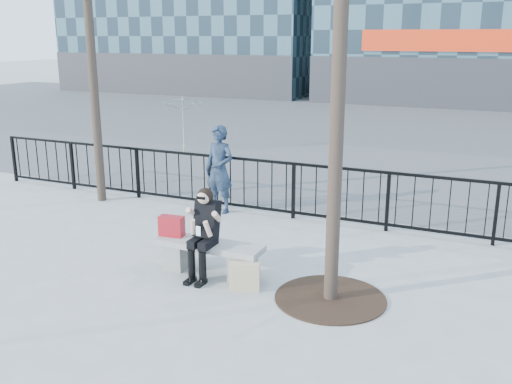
% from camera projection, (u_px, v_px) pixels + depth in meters
% --- Properties ---
extents(ground, '(120.00, 120.00, 0.00)m').
position_uv_depth(ground, '(210.00, 273.00, 8.49)').
color(ground, gray).
rests_on(ground, ground).
extents(street_surface, '(60.00, 23.00, 0.01)m').
position_uv_depth(street_surface, '(399.00, 129.00, 21.69)').
color(street_surface, '#474747').
rests_on(street_surface, ground).
extents(railing, '(14.00, 0.06, 1.10)m').
position_uv_depth(railing, '(284.00, 190.00, 10.99)').
color(railing, black).
rests_on(railing, ground).
extents(tree_grate, '(1.50, 1.50, 0.02)m').
position_uv_depth(tree_grate, '(330.00, 298.00, 7.65)').
color(tree_grate, black).
rests_on(tree_grate, ground).
extents(bench_main, '(1.65, 0.46, 0.49)m').
position_uv_depth(bench_main, '(209.00, 254.00, 8.41)').
color(bench_main, slate).
rests_on(bench_main, ground).
extents(seated_woman, '(0.50, 0.64, 1.34)m').
position_uv_depth(seated_woman, '(203.00, 234.00, 8.18)').
color(seated_woman, black).
rests_on(seated_woman, ground).
extents(handbag, '(0.39, 0.21, 0.31)m').
position_uv_depth(handbag, '(172.00, 226.00, 8.60)').
color(handbag, '#A5141C').
rests_on(handbag, bench_main).
extents(shopping_bag, '(0.45, 0.29, 0.40)m').
position_uv_depth(shopping_bag, '(245.00, 277.00, 7.88)').
color(shopping_bag, beige).
rests_on(shopping_bag, ground).
extents(standing_man, '(0.69, 0.50, 1.74)m').
position_uv_depth(standing_man, '(219.00, 169.00, 11.24)').
color(standing_man, black).
rests_on(standing_man, ground).
extents(vendor_umbrella, '(1.90, 1.94, 1.70)m').
position_uv_depth(vendor_umbrella, '(183.00, 125.00, 16.96)').
color(vendor_umbrella, yellow).
rests_on(vendor_umbrella, ground).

